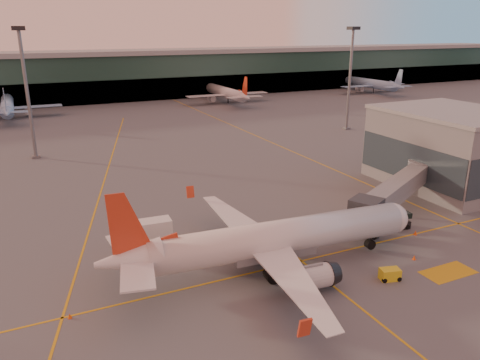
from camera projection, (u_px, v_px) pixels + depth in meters
name	position (u px, v px, depth m)	size (l,w,h in m)	color
ground	(286.00, 292.00, 46.79)	(600.00, 600.00, 0.00)	#4C4F54
taxi_markings	(121.00, 179.00, 82.08)	(100.12, 173.00, 0.01)	#CB9513
terminal	(83.00, 77.00, 166.01)	(400.00, 20.00, 17.60)	#19382D
gate_building	(451.00, 148.00, 77.29)	(18.40, 22.40, 12.60)	slate
mast_west_near	(26.00, 84.00, 90.83)	(2.40, 2.40, 25.60)	slate
mast_east_near	(350.00, 71.00, 117.84)	(2.40, 2.40, 25.60)	slate
distant_aircraft_row	(24.00, 117.00, 139.73)	(290.00, 34.00, 13.00)	#80AAD6
main_airplane	(271.00, 240.00, 50.16)	(36.05, 32.51, 10.87)	silver
jet_bridge	(400.00, 188.00, 65.81)	(23.68, 14.26, 5.53)	slate
catering_truck	(151.00, 234.00, 54.85)	(5.12, 2.55, 3.88)	#A24317
gpu_cart	(390.00, 274.00, 49.02)	(2.35, 1.75, 1.23)	gold
pushback_tug	(397.00, 224.00, 61.63)	(3.41, 2.19, 1.64)	black
cone_nose	(415.00, 233.00, 59.76)	(0.46, 0.46, 0.59)	#E34C0B
cone_tail	(70.00, 316.00, 42.59)	(0.38, 0.38, 0.49)	#E34C0B
cone_fwd	(414.00, 258.00, 53.38)	(0.40, 0.40, 0.51)	#E34C0B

